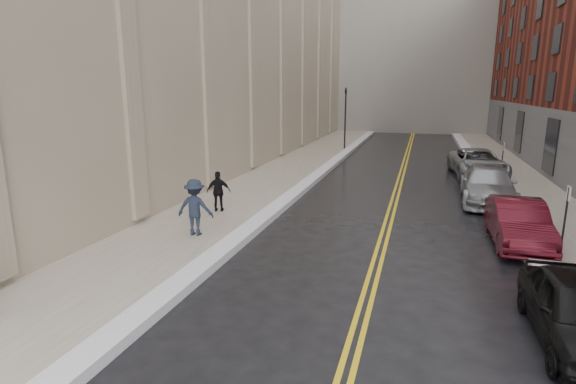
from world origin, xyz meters
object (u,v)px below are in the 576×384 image
Objects in this scene: car_silver_far at (478,163)px; pedestrian_b at (195,207)px; pedestrian_c at (219,191)px; car_maroon at (518,223)px; car_silver_near at (488,185)px.

pedestrian_b is at bearing -131.28° from car_silver_far.
car_maroon is at bearing 159.66° from pedestrian_c.
car_silver_near is 13.40m from pedestrian_b.
car_silver_near is 12.19m from pedestrian_c.
car_silver_near is at bearing 91.73° from car_maroon.
car_maroon is 10.86m from pedestrian_b.
pedestrian_c is at bearing -139.01° from car_silver_far.
car_silver_far is at bearing 89.57° from car_maroon.
pedestrian_c is at bearing -150.85° from car_silver_near.
pedestrian_c reaches higher than car_maroon.
car_silver_near is at bearing -98.30° from car_silver_far.
car_silver_far is 18.40m from pedestrian_b.
pedestrian_c reaches higher than car_silver_near.
pedestrian_c is at bearing 177.26° from car_maroon.
pedestrian_b is at bearing -138.03° from car_silver_near.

